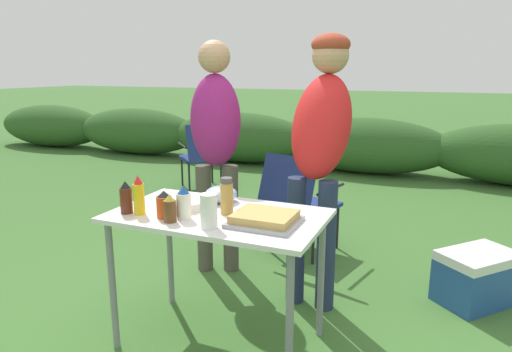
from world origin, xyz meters
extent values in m
plane|color=#3D6B2D|center=(0.00, 0.00, 0.00)|extent=(60.00, 60.00, 0.00)
ellipsoid|color=#2D5623|center=(-6.00, 4.58, 0.40)|extent=(2.40, 0.90, 0.79)
ellipsoid|color=#2D5623|center=(-4.00, 4.58, 0.40)|extent=(2.40, 0.90, 0.79)
ellipsoid|color=#2D5623|center=(-2.00, 4.58, 0.40)|extent=(2.40, 0.90, 0.79)
ellipsoid|color=#2D5623|center=(0.00, 4.58, 0.40)|extent=(2.40, 0.90, 0.79)
cube|color=silver|center=(0.00, 0.00, 0.73)|extent=(1.10, 0.64, 0.02)
cylinder|color=gray|center=(-0.49, -0.27, 0.36)|extent=(0.04, 0.04, 0.71)
cylinder|color=gray|center=(0.49, -0.27, 0.36)|extent=(0.04, 0.04, 0.71)
cylinder|color=gray|center=(-0.49, 0.27, 0.36)|extent=(0.04, 0.04, 0.71)
cylinder|color=gray|center=(0.49, 0.27, 0.36)|extent=(0.04, 0.04, 0.71)
cube|color=#9E9EA3|center=(0.28, -0.06, 0.75)|extent=(0.32, 0.28, 0.02)
cube|color=tan|center=(0.28, -0.06, 0.78)|extent=(0.28, 0.24, 0.04)
cylinder|color=white|center=(-0.21, 0.03, 0.76)|extent=(0.24, 0.24, 0.05)
ellipsoid|color=#99B2CC|center=(-0.08, 0.20, 0.79)|extent=(0.18, 0.18, 0.09)
cylinder|color=white|center=(0.06, -0.21, 0.82)|extent=(0.08, 0.08, 0.16)
cylinder|color=yellow|center=(-0.37, -0.17, 0.82)|extent=(0.06, 0.06, 0.16)
cone|color=red|center=(-0.37, -0.17, 0.92)|extent=(0.05, 0.05, 0.05)
cylinder|color=silver|center=(-0.12, -0.14, 0.81)|extent=(0.07, 0.07, 0.13)
cone|color=#194793|center=(-0.12, -0.14, 0.89)|extent=(0.06, 0.06, 0.04)
cylinder|color=#B2893D|center=(0.04, 0.02, 0.82)|extent=(0.07, 0.07, 0.16)
cylinder|color=#4C4C4C|center=(0.04, 0.02, 0.92)|extent=(0.06, 0.06, 0.03)
cylinder|color=#CC4214|center=(-0.22, -0.16, 0.79)|extent=(0.08, 0.08, 0.11)
cone|color=black|center=(-0.22, -0.16, 0.86)|extent=(0.07, 0.07, 0.03)
cylinder|color=brown|center=(-0.15, -0.21, 0.79)|extent=(0.06, 0.06, 0.11)
cone|color=gold|center=(-0.15, -0.21, 0.86)|extent=(0.05, 0.05, 0.03)
cylinder|color=#562314|center=(-0.44, -0.18, 0.81)|extent=(0.06, 0.06, 0.13)
cone|color=black|center=(-0.44, -0.18, 0.89)|extent=(0.05, 0.05, 0.04)
cylinder|color=#232D4C|center=(0.24, 0.59, 0.41)|extent=(0.12, 0.12, 0.82)
cylinder|color=#232D4C|center=(0.44, 0.58, 0.41)|extent=(0.12, 0.12, 0.82)
ellipsoid|color=red|center=(0.35, 0.71, 1.13)|extent=(0.40, 0.52, 0.71)
sphere|color=tan|center=(0.36, 0.83, 1.55)|extent=(0.23, 0.23, 0.23)
ellipsoid|color=#993823|center=(0.36, 0.83, 1.62)|extent=(0.24, 0.24, 0.14)
cylinder|color=#4C473D|center=(-0.53, 0.79, 0.40)|extent=(0.11, 0.11, 0.80)
cylinder|color=#4C473D|center=(-0.35, 0.86, 0.40)|extent=(0.11, 0.11, 0.80)
ellipsoid|color=#931E70|center=(-0.44, 0.82, 1.12)|extent=(0.42, 0.36, 0.64)
sphere|color=tan|center=(-0.44, 0.82, 1.55)|extent=(0.22, 0.22, 0.22)
cube|color=navy|center=(-1.75, 2.88, 0.39)|extent=(0.65, 0.65, 0.03)
cube|color=navy|center=(-1.55, 2.68, 0.61)|extent=(0.44, 0.44, 0.44)
cylinder|color=black|center=(-1.75, 2.60, 0.19)|extent=(0.02, 0.02, 0.38)
cylinder|color=black|center=(-1.46, 2.88, 0.19)|extent=(0.02, 0.02, 0.38)
cylinder|color=black|center=(-2.03, 2.88, 0.19)|extent=(0.02, 0.02, 0.38)
cylinder|color=black|center=(-1.74, 3.16, 0.19)|extent=(0.02, 0.02, 0.38)
cylinder|color=black|center=(-1.91, 2.72, 0.56)|extent=(0.31, 0.31, 0.02)
cylinder|color=black|center=(-1.58, 3.04, 0.56)|extent=(0.31, 0.31, 0.02)
cube|color=navy|center=(0.04, 1.43, 0.39)|extent=(0.56, 0.56, 0.03)
cube|color=navy|center=(-0.02, 1.16, 0.61)|extent=(0.49, 0.27, 0.44)
cylinder|color=black|center=(-0.20, 1.29, 0.19)|extent=(0.02, 0.02, 0.38)
cylinder|color=black|center=(0.19, 1.19, 0.19)|extent=(0.02, 0.02, 0.38)
cylinder|color=black|center=(-0.10, 1.67, 0.19)|extent=(0.02, 0.02, 0.38)
cylinder|color=black|center=(0.29, 1.58, 0.19)|extent=(0.02, 0.02, 0.38)
cylinder|color=black|center=(-0.18, 1.49, 0.56)|extent=(0.12, 0.41, 0.02)
cylinder|color=black|center=(0.27, 1.37, 0.56)|extent=(0.12, 0.41, 0.02)
cube|color=#234C93|center=(1.32, 1.03, 0.14)|extent=(0.56, 0.57, 0.28)
cube|color=silver|center=(1.32, 1.03, 0.31)|extent=(0.56, 0.57, 0.06)
camera|label=1|loc=(1.06, -2.00, 1.47)|focal=32.00mm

